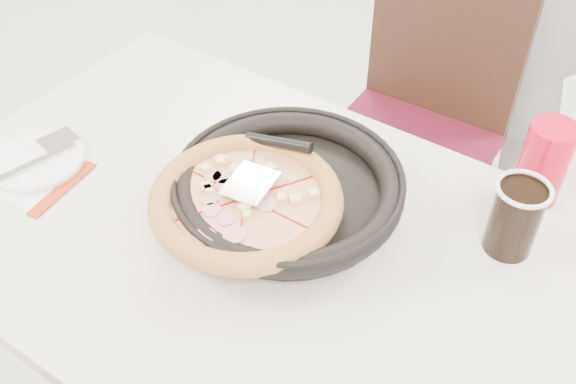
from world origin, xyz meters
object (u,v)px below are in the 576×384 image
Objects in this scene: pizza_pan at (288,195)px; red_cup at (544,162)px; main_table at (250,344)px; side_plate at (37,161)px; cola_glass at (514,220)px; pizza at (247,207)px; chair_far at (406,143)px.

red_cup is (0.35, 0.30, 0.04)m from pizza_pan.
main_table is 0.71m from red_cup.
red_cup is at bearing 29.26° from side_plate.
red_cup is (0.40, 0.37, 0.45)m from main_table.
cola_glass is at bearing 22.16° from pizza_pan.
red_cup is (0.83, 0.46, 0.07)m from side_plate.
pizza reaches higher than side_plate.
main_table is 6.58× the size of side_plate.
chair_far is 5.94× the size of red_cup.
pizza is 1.62× the size of side_plate.
main_table is at bearing 154.88° from pizza.
red_cup reaches higher than pizza.
red_cup is at bearing 44.58° from pizza.
chair_far is at bearing 89.38° from main_table.
pizza_pan is 2.39× the size of red_cup.
pizza is 2.27× the size of cola_glass.
pizza reaches higher than pizza_pan.
side_plate is at bearing -160.61° from pizza_pan.
red_cup reaches higher than cola_glass.
pizza_pan is 0.46m from red_cup.
pizza_pan reaches higher than side_plate.
side_plate is at bearing -159.41° from cola_glass.
chair_far is (0.01, 0.69, 0.10)m from main_table.
main_table is 0.44m from pizza.
chair_far is at bearing 61.11° from side_plate.
red_cup is at bearing 138.40° from chair_far.
cola_glass is 0.15m from red_cup.
pizza is at bearing 88.95° from chair_far.
pizza is at bearing -149.89° from cola_glass.
chair_far is 0.70m from pizza_pan.
cola_glass is at bearing 20.59° from side_plate.
red_cup is (0.39, -0.32, 0.35)m from chair_far.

